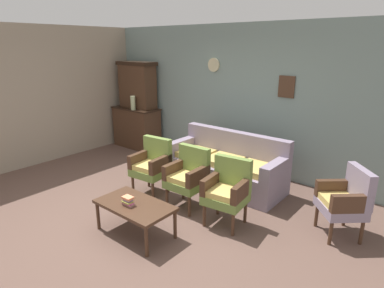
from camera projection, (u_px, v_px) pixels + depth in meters
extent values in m
plane|color=brown|center=(138.00, 218.00, 4.54)|extent=(7.68, 7.68, 0.00)
cube|color=gray|center=(241.00, 99.00, 6.08)|extent=(6.40, 0.06, 2.70)
cube|color=#472D1E|center=(287.00, 87.00, 5.41)|extent=(0.28, 0.02, 0.36)
cylinder|color=beige|center=(214.00, 65.00, 6.23)|extent=(0.26, 0.03, 0.26)
cube|color=gray|center=(19.00, 99.00, 6.11)|extent=(0.06, 5.20, 2.70)
cube|color=#472D1E|center=(137.00, 128.00, 7.62)|extent=(1.10, 0.52, 0.90)
cube|color=black|center=(136.00, 108.00, 7.48)|extent=(1.16, 0.55, 0.03)
cube|color=#472D1E|center=(137.00, 87.00, 7.39)|extent=(0.90, 0.36, 0.95)
cube|color=black|center=(136.00, 63.00, 7.24)|extent=(0.99, 0.38, 0.08)
cylinder|color=#ADB989|center=(133.00, 103.00, 7.21)|extent=(0.11, 0.11, 0.30)
cube|color=gray|center=(224.00, 174.00, 5.53)|extent=(2.02, 0.80, 0.42)
cube|color=gray|center=(235.00, 145.00, 5.63)|extent=(2.02, 0.16, 0.48)
cube|color=gray|center=(276.00, 169.00, 4.86)|extent=(0.16, 0.80, 0.24)
cube|color=gray|center=(183.00, 145.00, 6.00)|extent=(0.16, 0.80, 0.24)
cube|color=tan|center=(255.00, 169.00, 5.06)|extent=(0.53, 0.56, 0.10)
cube|color=tan|center=(223.00, 161.00, 5.42)|extent=(0.53, 0.56, 0.10)
cube|color=tan|center=(196.00, 153.00, 5.78)|extent=(0.53, 0.56, 0.10)
cube|color=olive|center=(150.00, 172.00, 5.19)|extent=(0.56, 0.53, 0.12)
cube|color=tan|center=(149.00, 167.00, 5.15)|extent=(0.48, 0.45, 0.10)
cube|color=olive|center=(158.00, 151.00, 5.27)|extent=(0.53, 0.15, 0.46)
cube|color=#472D1E|center=(161.00, 164.00, 5.03)|extent=(0.13, 0.49, 0.22)
cube|color=#472D1E|center=(139.00, 159.00, 5.26)|extent=(0.13, 0.49, 0.22)
cylinder|color=#472D1E|center=(153.00, 192.00, 5.00)|extent=(0.04, 0.04, 0.32)
cylinder|color=#472D1E|center=(133.00, 185.00, 5.22)|extent=(0.04, 0.04, 0.32)
cylinder|color=#472D1E|center=(168.00, 183.00, 5.30)|extent=(0.04, 0.04, 0.32)
cylinder|color=#472D1E|center=(149.00, 178.00, 5.52)|extent=(0.04, 0.04, 0.32)
cube|color=olive|center=(186.00, 183.00, 4.75)|extent=(0.53, 0.49, 0.12)
cube|color=tan|center=(185.00, 178.00, 4.71)|extent=(0.45, 0.42, 0.10)
cube|color=olive|center=(194.00, 161.00, 4.82)|extent=(0.52, 0.11, 0.46)
cube|color=#472D1E|center=(198.00, 176.00, 4.57)|extent=(0.09, 0.48, 0.22)
cube|color=#472D1E|center=(174.00, 169.00, 4.83)|extent=(0.09, 0.48, 0.22)
cylinder|color=#472D1E|center=(189.00, 206.00, 4.55)|extent=(0.04, 0.04, 0.32)
cylinder|color=#472D1E|center=(167.00, 198.00, 4.80)|extent=(0.04, 0.04, 0.32)
cylinder|color=#472D1E|center=(205.00, 196.00, 4.84)|extent=(0.04, 0.04, 0.32)
cylinder|color=#472D1E|center=(183.00, 189.00, 5.08)|extent=(0.04, 0.04, 0.32)
cube|color=olive|center=(225.00, 199.00, 4.29)|extent=(0.57, 0.54, 0.12)
cube|color=tan|center=(225.00, 193.00, 4.24)|extent=(0.49, 0.46, 0.10)
cube|color=olive|center=(233.00, 173.00, 4.36)|extent=(0.53, 0.16, 0.46)
cube|color=#472D1E|center=(241.00, 191.00, 4.12)|extent=(0.14, 0.49, 0.22)
cube|color=#472D1E|center=(211.00, 183.00, 4.35)|extent=(0.14, 0.49, 0.22)
cylinder|color=#472D1E|center=(233.00, 224.00, 4.09)|extent=(0.04, 0.04, 0.32)
cylinder|color=#472D1E|center=(204.00, 215.00, 4.31)|extent=(0.04, 0.04, 0.32)
cylinder|color=#472D1E|center=(245.00, 212.00, 4.39)|extent=(0.04, 0.04, 0.32)
cylinder|color=#472D1E|center=(218.00, 204.00, 4.61)|extent=(0.04, 0.04, 0.32)
cube|color=gray|center=(340.00, 208.00, 4.04)|extent=(0.70, 0.71, 0.12)
cube|color=tan|center=(340.00, 201.00, 4.02)|extent=(0.60, 0.60, 0.10)
cube|color=gray|center=(360.00, 186.00, 3.97)|extent=(0.42, 0.46, 0.46)
cube|color=#472D1E|center=(351.00, 204.00, 3.78)|extent=(0.41, 0.38, 0.22)
cube|color=#472D1E|center=(334.00, 188.00, 4.20)|extent=(0.41, 0.38, 0.22)
cylinder|color=#472D1E|center=(331.00, 233.00, 3.90)|extent=(0.04, 0.04, 0.32)
cylinder|color=#472D1E|center=(317.00, 215.00, 4.30)|extent=(0.04, 0.04, 0.32)
cylinder|color=#472D1E|center=(362.00, 232.00, 3.91)|extent=(0.04, 0.04, 0.32)
cylinder|color=#472D1E|center=(345.00, 215.00, 4.32)|extent=(0.04, 0.04, 0.32)
cube|color=#472D1E|center=(135.00, 205.00, 4.07)|extent=(1.00, 0.56, 0.04)
cylinder|color=#472D1E|center=(127.00, 202.00, 4.59)|extent=(0.04, 0.04, 0.38)
cylinder|color=#472D1E|center=(175.00, 224.00, 4.03)|extent=(0.04, 0.04, 0.38)
cylinder|color=#472D1E|center=(98.00, 216.00, 4.23)|extent=(0.04, 0.04, 0.38)
cylinder|color=#472D1E|center=(146.00, 242.00, 3.67)|extent=(0.04, 0.04, 0.38)
cube|color=#8B5E56|center=(129.00, 204.00, 4.02)|extent=(0.16, 0.09, 0.03)
cube|color=#D05593|center=(128.00, 203.00, 4.01)|extent=(0.14, 0.08, 0.02)
cube|color=#9B9641|center=(127.00, 202.00, 4.00)|extent=(0.13, 0.09, 0.02)
cube|color=#896DAF|center=(128.00, 200.00, 4.01)|extent=(0.11, 0.07, 0.03)
cube|color=#F18B5F|center=(128.00, 198.00, 4.00)|extent=(0.13, 0.10, 0.03)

